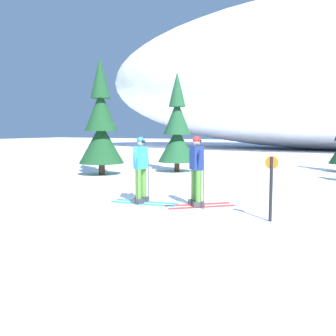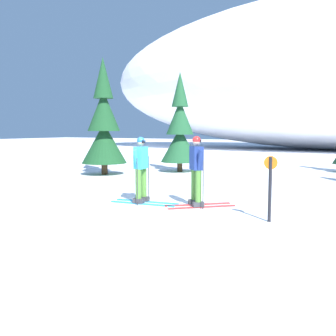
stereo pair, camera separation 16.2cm
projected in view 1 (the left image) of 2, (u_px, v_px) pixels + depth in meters
ground_plane at (134, 208)px, 9.34m from camera, size 120.00×120.00×0.00m
skier_cyan_jacket at (141, 169)px, 9.88m from camera, size 1.83×0.78×1.74m
skier_navy_jacket at (197, 170)px, 9.45m from camera, size 1.57×1.50×1.77m
pine_tree_far_left at (101, 126)px, 16.02m from camera, size 1.90×1.90×4.92m
pine_tree_center_left at (177, 130)px, 17.20m from camera, size 1.73×1.73×4.49m
trail_marker_post at (271, 184)px, 7.93m from camera, size 0.28×0.07×1.38m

